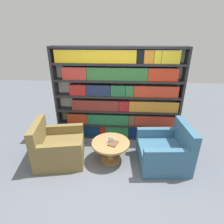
{
  "coord_description": "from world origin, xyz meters",
  "views": [
    {
      "loc": [
        0.13,
        -2.62,
        2.42
      ],
      "look_at": [
        -0.09,
        0.73,
        0.92
      ],
      "focal_mm": 28.0,
      "sensor_mm": 36.0,
      "label": 1
    }
  ],
  "objects": [
    {
      "name": "ground_plane",
      "position": [
        0.0,
        0.0,
        0.0
      ],
      "size": [
        14.0,
        14.0,
        0.0
      ],
      "primitive_type": "plane",
      "color": "slate"
    },
    {
      "name": "bookshelf",
      "position": [
        0.04,
        1.29,
        1.09
      ],
      "size": [
        2.95,
        0.3,
        2.2
      ],
      "color": "silver",
      "rests_on": "ground_plane"
    },
    {
      "name": "armchair_left",
      "position": [
        -1.18,
        0.28,
        0.29
      ],
      "size": [
        1.07,
        1.03,
        0.87
      ],
      "rotation": [
        0.0,
        0.0,
        1.75
      ],
      "color": "olive",
      "rests_on": "ground_plane"
    },
    {
      "name": "armchair_right",
      "position": [
        0.99,
        0.3,
        0.29
      ],
      "size": [
        0.99,
        0.95,
        0.87
      ],
      "rotation": [
        0.0,
        0.0,
        -1.49
      ],
      "color": "#386684",
      "rests_on": "ground_plane"
    },
    {
      "name": "coffee_table",
      "position": [
        -0.09,
        0.34,
        0.31
      ],
      "size": [
        0.77,
        0.77,
        0.43
      ],
      "color": "#AD7F4C",
      "rests_on": "ground_plane"
    },
    {
      "name": "table_sign",
      "position": [
        -0.09,
        0.34,
        0.48
      ],
      "size": [
        0.11,
        0.06,
        0.12
      ],
      "color": "black",
      "rests_on": "coffee_table"
    },
    {
      "name": "stray_book",
      "position": [
        -0.04,
        0.29,
        0.44
      ],
      "size": [
        0.23,
        0.26,
        0.02
      ],
      "color": "brown",
      "rests_on": "coffee_table"
    }
  ]
}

